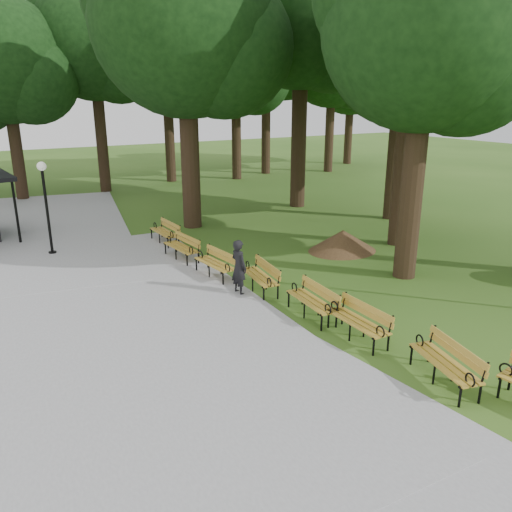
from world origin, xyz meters
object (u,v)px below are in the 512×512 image
bench_4 (259,277)px  bench_7 (165,233)px  lamp_post (44,189)px  bench_2 (357,322)px  dirt_mound (343,240)px  lawn_tree_0 (427,26)px  lawn_tree_5 (402,53)px  bench_3 (312,301)px  bench_5 (215,264)px  lawn_tree_1 (415,13)px  lawn_tree_2 (185,23)px  person (239,267)px  bench_1 (445,363)px  lawn_tree_4 (302,7)px

bench_4 → bench_7: size_ratio=1.00×
lamp_post → bench_2: 12.14m
dirt_mound → lawn_tree_0: size_ratio=0.21×
lawn_tree_0 → lawn_tree_5: bearing=49.3°
bench_3 → bench_5: bearing=-164.0°
bench_2 → lawn_tree_1: size_ratio=0.17×
bench_2 → lawn_tree_2: (0.93, 12.02, 7.84)m
person → bench_2: bearing=-173.1°
bench_4 → lawn_tree_5: 13.08m
lamp_post → bench_7: bearing=-10.2°
bench_1 → bench_4: bearing=-160.0°
bench_5 → lawn_tree_4: lawn_tree_4 is taller
lawn_tree_1 → person: bearing=-168.9°
bench_5 → lawn_tree_0: size_ratio=0.18×
bench_1 → lawn_tree_1: (6.47, 7.86, 7.79)m
bench_5 → bench_7: size_ratio=1.00×
lawn_tree_1 → bench_2: bearing=-140.6°
bench_7 → lawn_tree_4: (8.48, 3.20, 9.05)m
bench_2 → bench_5: same height
lamp_post → bench_3: (4.96, -9.23, -1.96)m
bench_4 → bench_7: same height
bench_5 → lawn_tree_0: lawn_tree_0 is taller
person → lawn_tree_1: lawn_tree_1 is taller
bench_1 → lawn_tree_2: 16.40m
lawn_tree_5 → person: bearing=-155.5°
lawn_tree_4 → dirt_mound: bearing=-112.5°
dirt_mound → lawn_tree_4: (3.09, 7.47, 9.09)m
person → bench_7: bearing=-7.9°
lamp_post → person: bearing=-59.1°
lamp_post → lawn_tree_1: 14.24m
bench_4 → lawn_tree_2: 11.38m
lawn_tree_2 → lawn_tree_5: lawn_tree_2 is taller
bench_7 → bench_1: bearing=3.2°
bench_2 → lawn_tree_0: 8.57m
bench_3 → bench_7: (-0.89, 8.50, 0.00)m
lawn_tree_0 → bench_7: bearing=125.6°
bench_3 → bench_5: same height
lawn_tree_4 → lawn_tree_5: size_ratio=1.28×
bench_5 → bench_7: 4.47m
bench_3 → bench_5: size_ratio=1.00×
lamp_post → bench_5: size_ratio=1.77×
lawn_tree_2 → lawn_tree_4: bearing=11.1°
bench_2 → lawn_tree_5: size_ratio=0.18×
bench_1 → bench_2: 2.38m
lawn_tree_4 → bench_4: bearing=-129.8°
lawn_tree_1 → lawn_tree_5: size_ratio=1.10×
bench_3 → bench_4: bearing=-170.3°
bench_7 → lawn_tree_4: lawn_tree_4 is taller
dirt_mound → bench_7: bench_7 is taller
bench_3 → lawn_tree_2: size_ratio=0.16×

